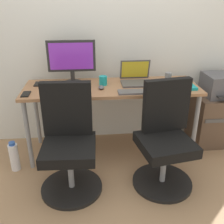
{
  "coord_description": "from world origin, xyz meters",
  "views": [
    {
      "loc": [
        -0.22,
        -2.46,
        1.59
      ],
      "look_at": [
        0.0,
        -0.05,
        0.49
      ],
      "focal_mm": 41.67,
      "sensor_mm": 36.0,
      "label": 1
    }
  ],
  "objects": [
    {
      "name": "back_wall",
      "position": [
        0.0,
        0.37,
        1.3
      ],
      "size": [
        4.4,
        0.04,
        2.6
      ],
      "primitive_type": "cube",
      "color": "silver",
      "rests_on": "ground"
    },
    {
      "name": "mouse_by_monitor",
      "position": [
        -0.35,
        -0.09,
        0.77
      ],
      "size": [
        0.06,
        0.1,
        0.03
      ],
      "primitive_type": "ellipsoid",
      "color": "silver",
      "rests_on": "desk"
    },
    {
      "name": "phone_near_monitor",
      "position": [
        -0.8,
        -0.17,
        0.75
      ],
      "size": [
        0.07,
        0.14,
        0.01
      ],
      "primitive_type": "cube",
      "color": "black",
      "rests_on": "desk"
    },
    {
      "name": "open_laptop",
      "position": [
        0.26,
        0.09,
        0.8
      ],
      "size": [
        0.31,
        0.27,
        0.22
      ],
      "color": "#4C4C51",
      "rests_on": "desk"
    },
    {
      "name": "office_chair_left",
      "position": [
        -0.41,
        -0.54,
        0.42
      ],
      "size": [
        0.54,
        0.54,
        0.94
      ],
      "color": "black",
      "rests_on": "ground"
    },
    {
      "name": "pen_cup",
      "position": [
        0.59,
        0.06,
        0.8
      ],
      "size": [
        0.07,
        0.07,
        0.1
      ],
      "primitive_type": "cylinder",
      "color": "slate",
      "rests_on": "desk"
    },
    {
      "name": "printer",
      "position": [
        1.22,
        0.11,
        0.69
      ],
      "size": [
        0.38,
        0.4,
        0.24
      ],
      "color": "#515156",
      "rests_on": "side_cabinet"
    },
    {
      "name": "desk",
      "position": [
        0.0,
        0.0,
        0.68
      ],
      "size": [
        1.74,
        0.58,
        0.75
      ],
      "color": "#996B47",
      "rests_on": "ground"
    },
    {
      "name": "notebook",
      "position": [
        0.71,
        -0.14,
        0.76
      ],
      "size": [
        0.21,
        0.15,
        0.03
      ],
      "primitive_type": "cube",
      "color": "teal",
      "rests_on": "desk"
    },
    {
      "name": "mouse_by_laptop",
      "position": [
        -0.11,
        -0.07,
        0.77
      ],
      "size": [
        0.06,
        0.1,
        0.03
      ],
      "primitive_type": "ellipsoid",
      "color": "#515156",
      "rests_on": "desk"
    },
    {
      "name": "phone_near_laptop",
      "position": [
        -0.74,
        0.12,
        0.75
      ],
      "size": [
        0.07,
        0.14,
        0.01
      ],
      "primitive_type": "cube",
      "color": "black",
      "rests_on": "desk"
    },
    {
      "name": "coffee_mug",
      "position": [
        -0.08,
        0.05,
        0.8
      ],
      "size": [
        0.08,
        0.08,
        0.09
      ],
      "primitive_type": "cylinder",
      "color": "teal",
      "rests_on": "desk"
    },
    {
      "name": "ground_plane",
      "position": [
        0.0,
        0.0,
        0.0
      ],
      "size": [
        5.28,
        5.28,
        0.0
      ],
      "primitive_type": "plane",
      "color": "#9E7A56"
    },
    {
      "name": "office_chair_right",
      "position": [
        0.42,
        -0.54,
        0.42
      ],
      "size": [
        0.54,
        0.54,
        0.94
      ],
      "color": "black",
      "rests_on": "ground"
    },
    {
      "name": "water_bottle_on_floor",
      "position": [
        -0.98,
        -0.26,
        0.15
      ],
      "size": [
        0.09,
        0.09,
        0.31
      ],
      "color": "white",
      "rests_on": "ground"
    },
    {
      "name": "keyboard_by_laptop",
      "position": [
        0.21,
        -0.21,
        0.76
      ],
      "size": [
        0.34,
        0.12,
        0.02
      ],
      "primitive_type": "cube",
      "color": "#515156",
      "rests_on": "desk"
    },
    {
      "name": "side_cabinet",
      "position": [
        1.22,
        0.11,
        0.28
      ],
      "size": [
        0.53,
        0.46,
        0.57
      ],
      "color": "brown",
      "rests_on": "ground"
    },
    {
      "name": "desktop_monitor",
      "position": [
        -0.39,
        0.15,
        1.0
      ],
      "size": [
        0.48,
        0.18,
        0.43
      ],
      "color": "#262626",
      "rests_on": "desk"
    },
    {
      "name": "keyboard_by_monitor",
      "position": [
        -0.39,
        -0.21,
        0.76
      ],
      "size": [
        0.34,
        0.12,
        0.02
      ],
      "primitive_type": "cube",
      "color": "#2D2D2D",
      "rests_on": "desk"
    }
  ]
}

